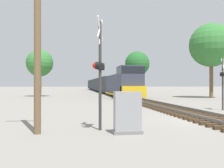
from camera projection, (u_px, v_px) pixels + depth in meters
ground_plane at (209, 120)px, 13.58m from camera, size 400.00×400.00×0.00m
rail_track_bed at (209, 118)px, 13.59m from camera, size 2.60×160.00×0.31m
freight_train at (101, 85)px, 67.00m from camera, size 2.90×76.15×4.15m
crossing_signal_near at (99, 68)px, 10.65m from camera, size 0.58×1.00×4.59m
crossing_signal_far at (223, 77)px, 18.79m from camera, size 0.57×1.01×3.76m
relay_cabinet at (127, 113)px, 9.88m from camera, size 1.10×0.55×1.59m
utility_pole at (37, 15)px, 9.82m from camera, size 1.80×0.26×8.62m
tree_far_right at (211, 45)px, 35.98m from camera, size 6.01×6.01×10.28m
tree_mid_background at (40, 63)px, 40.03m from camera, size 4.12×4.12×7.18m
tree_deep_background at (137, 64)px, 62.77m from camera, size 5.89×5.89×9.79m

